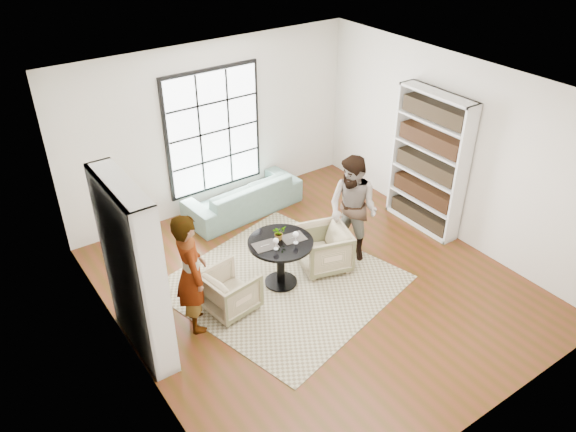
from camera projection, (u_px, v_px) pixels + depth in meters
ground at (315, 285)px, 8.45m from camera, size 6.00×6.00×0.00m
room_shell at (294, 198)px, 8.16m from camera, size 6.00×6.01×6.00m
rug at (284, 283)px, 8.47m from camera, size 3.54×3.54×0.01m
pedestal_table at (281, 253)px, 8.19m from camera, size 0.96×0.96×0.76m
sofa at (243, 196)px, 10.10m from camera, size 2.21×1.03×0.63m
armchair_left at (230, 291)px, 7.83m from camera, size 0.79×0.77×0.63m
armchair_right at (324, 249)px, 8.65m from camera, size 0.93×0.91×0.68m
person_left at (191, 273)px, 7.27m from camera, size 0.55×0.72×1.75m
person_right at (353, 209)px, 8.64m from camera, size 0.88×1.00×1.74m
placemat_left at (265, 246)px, 7.98m from camera, size 0.37×0.31×0.01m
placemat_right at (293, 238)px, 8.15m from camera, size 0.37×0.31×0.01m
cutlery_left at (265, 245)px, 7.98m from camera, size 0.17×0.24×0.01m
cutlery_right at (293, 237)px, 8.15m from camera, size 0.17×0.24×0.01m
wine_glass_left at (276, 241)px, 7.85m from camera, size 0.08×0.08×0.18m
wine_glass_right at (296, 235)px, 7.98m from camera, size 0.09×0.09×0.19m
flower_centerpiece at (279, 233)px, 8.08m from camera, size 0.22×0.20×0.21m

